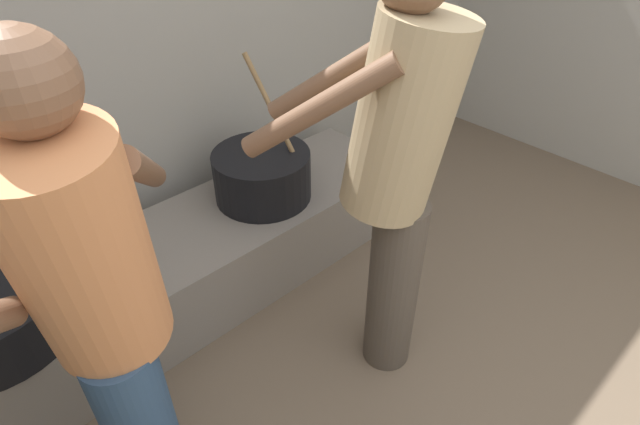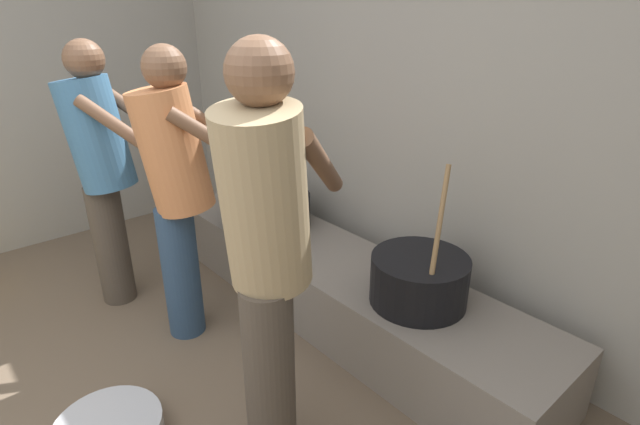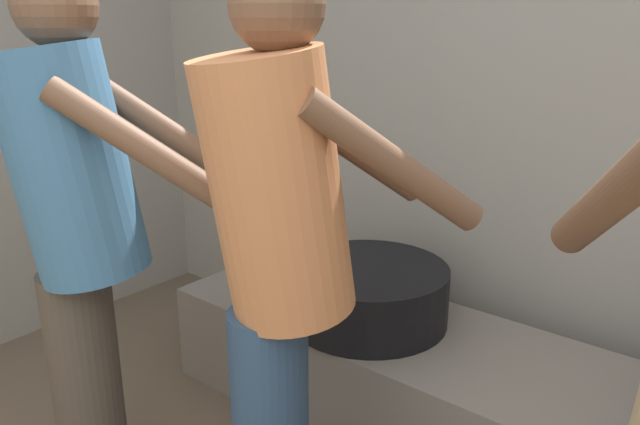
{
  "view_description": "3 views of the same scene",
  "coord_description": "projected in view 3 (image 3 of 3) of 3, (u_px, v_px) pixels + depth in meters",
  "views": [
    {
      "loc": [
        -0.9,
        0.2,
        1.82
      ],
      "look_at": [
        -0.11,
        1.04,
        0.98
      ],
      "focal_mm": 28.45,
      "sensor_mm": 36.0,
      "label": 1
    },
    {
      "loc": [
        1.56,
        0.2,
        1.74
      ],
      "look_at": [
        -0.06,
        1.62,
        0.82
      ],
      "focal_mm": 27.52,
      "sensor_mm": 36.0,
      "label": 2
    },
    {
      "loc": [
        0.24,
        0.2,
        1.44
      ],
      "look_at": [
        -0.49,
        1.1,
        1.08
      ],
      "focal_mm": 34.64,
      "sensor_mm": 36.0,
      "label": 3
    }
  ],
  "objects": [
    {
      "name": "cook_in_orange_shirt",
      "position": [
        279.0,
        257.0,
        1.47
      ],
      "size": [
        0.6,
        0.73,
        1.58
      ],
      "color": "navy",
      "rests_on": "ground_plane"
    },
    {
      "name": "cook_in_blue_shirt",
      "position": [
        79.0,
        225.0,
        1.69
      ],
      "size": [
        0.7,
        0.68,
        1.58
      ],
      "color": "#4C4238",
      "rests_on": "ground_plane"
    },
    {
      "name": "cooking_pot_secondary",
      "position": [
        368.0,
        294.0,
        2.23
      ],
      "size": [
        0.58,
        0.58,
        0.21
      ],
      "color": "black",
      "rests_on": "hearth_ledge"
    }
  ]
}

